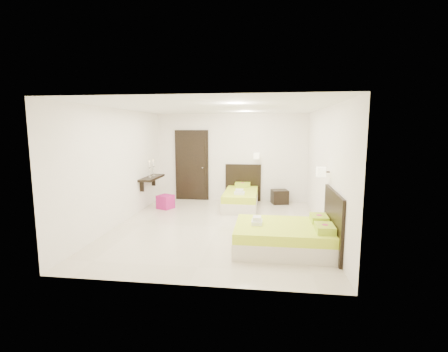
# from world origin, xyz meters

# --- Properties ---
(floor) EXTENTS (5.50, 5.50, 0.00)m
(floor) POSITION_xyz_m (0.00, 0.00, 0.00)
(floor) COLOR beige
(floor) RESTS_ON ground
(bed_single) EXTENTS (1.06, 1.77, 1.46)m
(bed_single) POSITION_xyz_m (0.37, 1.94, 0.27)
(bed_single) COLOR beige
(bed_single) RESTS_ON ground
(bed_double) EXTENTS (1.75, 1.49, 1.44)m
(bed_double) POSITION_xyz_m (1.45, -1.20, 0.26)
(bed_double) COLOR beige
(bed_double) RESTS_ON ground
(nightstand) EXTENTS (0.53, 0.49, 0.40)m
(nightstand) POSITION_xyz_m (1.45, 2.48, 0.20)
(nightstand) COLOR black
(nightstand) RESTS_ON ground
(ottoman) EXTENTS (0.49, 0.49, 0.37)m
(ottoman) POSITION_xyz_m (-1.66, 1.47, 0.18)
(ottoman) COLOR #96145C
(ottoman) RESTS_ON ground
(door) EXTENTS (1.02, 0.15, 2.14)m
(door) POSITION_xyz_m (-1.20, 2.70, 1.05)
(door) COLOR black
(door) RESTS_ON ground
(console_shelf) EXTENTS (0.35, 1.20, 0.78)m
(console_shelf) POSITION_xyz_m (-2.08, 1.60, 0.82)
(console_shelf) COLOR black
(console_shelf) RESTS_ON ground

